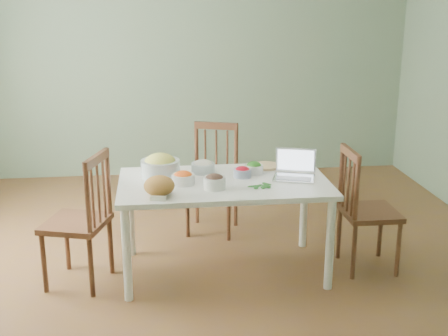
{
  "coord_description": "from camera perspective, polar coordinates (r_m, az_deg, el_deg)",
  "views": [
    {
      "loc": [
        -0.41,
        -4.23,
        2.07
      ],
      "look_at": [
        0.08,
        -0.11,
        0.83
      ],
      "focal_mm": 47.32,
      "sensor_mm": 36.0,
      "label": 1
    }
  ],
  "objects": [
    {
      "name": "chair_far",
      "position": [
        5.18,
        -1.17,
        -1.19
      ],
      "size": [
        0.53,
        0.52,
        0.96
      ],
      "primitive_type": null,
      "rotation": [
        0.0,
        0.0,
        -0.32
      ],
      "color": "#522D1C",
      "rests_on": "floor"
    },
    {
      "name": "bowl_broccoli",
      "position": [
        4.53,
        2.9,
        0.04
      ],
      "size": [
        0.18,
        0.18,
        0.09
      ],
      "primitive_type": null,
      "rotation": [
        0.0,
        0.0,
        -0.29
      ],
      "color": "#16571B",
      "rests_on": "dining_table"
    },
    {
      "name": "bowl_redpep",
      "position": [
        4.44,
        1.79,
        -0.38
      ],
      "size": [
        0.16,
        0.16,
        0.08
      ],
      "primitive_type": null,
      "rotation": [
        0.0,
        0.0,
        0.22
      ],
      "color": "red",
      "rests_on": "dining_table"
    },
    {
      "name": "bowl_onion",
      "position": [
        4.55,
        -2.04,
        0.15
      ],
      "size": [
        0.21,
        0.21,
        0.1
      ],
      "primitive_type": null,
      "rotation": [
        0.0,
        0.0,
        0.19
      ],
      "color": "beige",
      "rests_on": "dining_table"
    },
    {
      "name": "butter_stick",
      "position": [
        3.97,
        -6.37,
        -2.94
      ],
      "size": [
        0.11,
        0.06,
        0.03
      ],
      "primitive_type": "cube",
      "rotation": [
        0.0,
        0.0,
        -0.26
      ],
      "color": "#EEE5CD",
      "rests_on": "dining_table"
    },
    {
      "name": "wall_back",
      "position": [
        6.78,
        -3.31,
        10.58
      ],
      "size": [
        5.0,
        0.0,
        2.7
      ],
      "primitive_type": "cube",
      "color": "gray",
      "rests_on": "ground"
    },
    {
      "name": "bowl_carrot",
      "position": [
        4.28,
        -3.97,
        -0.95
      ],
      "size": [
        0.22,
        0.22,
        0.09
      ],
      "primitive_type": null,
      "rotation": [
        0.0,
        0.0,
        0.39
      ],
      "color": "orange",
      "rests_on": "dining_table"
    },
    {
      "name": "bowl_mushroom",
      "position": [
        4.17,
        -0.94,
        -1.31
      ],
      "size": [
        0.18,
        0.18,
        0.1
      ],
      "primitive_type": null,
      "rotation": [
        0.0,
        0.0,
        -0.15
      ],
      "color": "black",
      "rests_on": "dining_table"
    },
    {
      "name": "bread_boule",
      "position": [
        4.05,
        -6.28,
        -1.71
      ],
      "size": [
        0.24,
        0.24,
        0.14
      ],
      "primitive_type": "ellipsoid",
      "rotation": [
        0.0,
        0.0,
        0.13
      ],
      "color": "#A57632",
      "rests_on": "dining_table"
    },
    {
      "name": "flatbread",
      "position": [
        4.7,
        4.06,
        0.19
      ],
      "size": [
        0.23,
        0.23,
        0.02
      ],
      "primitive_type": "cylinder",
      "rotation": [
        0.0,
        0.0,
        -0.05
      ],
      "color": "#D4B583",
      "rests_on": "dining_table"
    },
    {
      "name": "laptop",
      "position": [
        4.4,
        6.82,
        0.24
      ],
      "size": [
        0.37,
        0.33,
        0.21
      ],
      "primitive_type": null,
      "rotation": [
        0.0,
        0.0,
        -0.31
      ],
      "color": "silver",
      "rests_on": "dining_table"
    },
    {
      "name": "wall_front",
      "position": [
        1.91,
        6.16,
        -5.4
      ],
      "size": [
        5.0,
        0.0,
        2.7
      ],
      "primitive_type": "cube",
      "color": "gray",
      "rests_on": "ground"
    },
    {
      "name": "chair_right",
      "position": [
        4.63,
        13.92,
        -3.9
      ],
      "size": [
        0.4,
        0.42,
        0.96
      ],
      "primitive_type": null,
      "rotation": [
        0.0,
        0.0,
        1.57
      ],
      "color": "#522D1C",
      "rests_on": "floor"
    },
    {
      "name": "dining_table",
      "position": [
        4.48,
        0.0,
        -5.68
      ],
      "size": [
        1.55,
        0.87,
        0.73
      ],
      "primitive_type": null,
      "color": "white",
      "rests_on": "floor"
    },
    {
      "name": "basil_bunch",
      "position": [
        4.24,
        3.42,
        -1.65
      ],
      "size": [
        0.19,
        0.19,
        0.02
      ],
      "primitive_type": null,
      "color": "#1C4D1B",
      "rests_on": "dining_table"
    },
    {
      "name": "chair_left",
      "position": [
        4.38,
        -14.13,
        -4.88
      ],
      "size": [
        0.53,
        0.54,
        0.99
      ],
      "primitive_type": null,
      "rotation": [
        0.0,
        0.0,
        -1.87
      ],
      "color": "#522D1C",
      "rests_on": "floor"
    },
    {
      "name": "bowl_squash",
      "position": [
        4.47,
        -6.18,
        0.24
      ],
      "size": [
        0.33,
        0.33,
        0.17
      ],
      "primitive_type": null,
      "rotation": [
        0.0,
        0.0,
        0.14
      ],
      "color": "#E3D76D",
      "rests_on": "dining_table"
    },
    {
      "name": "floor",
      "position": [
        4.72,
        -1.11,
        -9.28
      ],
      "size": [
        5.0,
        5.0,
        0.0
      ],
      "primitive_type": "cube",
      "color": "brown",
      "rests_on": "ground"
    }
  ]
}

